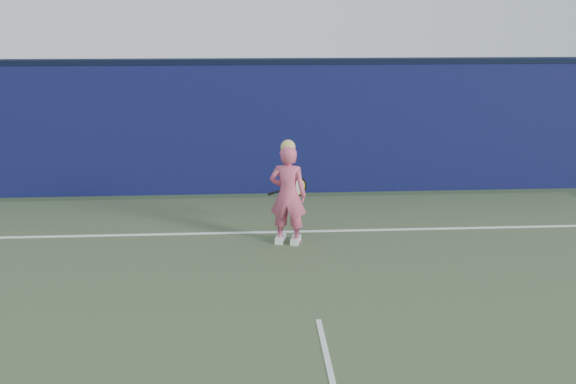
{
  "coord_description": "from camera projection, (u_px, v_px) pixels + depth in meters",
  "views": [
    {
      "loc": [
        -0.73,
        -5.27,
        3.34
      ],
      "look_at": [
        -0.2,
        3.53,
        0.82
      ],
      "focal_mm": 38.0,
      "sensor_mm": 36.0,
      "label": 1
    }
  ],
  "objects": [
    {
      "name": "ground",
      "position": [
        329.0,
        369.0,
        6.02
      ],
      "size": [
        80.0,
        80.0,
        0.0
      ],
      "primitive_type": "plane",
      "color": "#37492D",
      "rests_on": "ground"
    },
    {
      "name": "player",
      "position": [
        288.0,
        194.0,
        9.19
      ],
      "size": [
        0.63,
        0.5,
        1.62
      ],
      "rotation": [
        0.0,
        0.0,
        2.89
      ],
      "color": "#D35272",
      "rests_on": "ground"
    },
    {
      "name": "racket",
      "position": [
        295.0,
        187.0,
        9.65
      ],
      "size": [
        0.64,
        0.16,
        0.34
      ],
      "rotation": [
        0.0,
        0.0,
        -0.04
      ],
      "color": "black",
      "rests_on": "ground"
    },
    {
      "name": "backstop_wall",
      "position": [
        289.0,
        129.0,
        11.92
      ],
      "size": [
        24.0,
        0.4,
        2.5
      ],
      "primitive_type": "cube",
      "color": "#0E123D",
      "rests_on": "ground"
    },
    {
      "name": "wall_cap",
      "position": [
        289.0,
        61.0,
        11.56
      ],
      "size": [
        24.0,
        0.42,
        0.1
      ],
      "primitive_type": "cube",
      "color": "black",
      "rests_on": "backstop_wall"
    }
  ]
}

